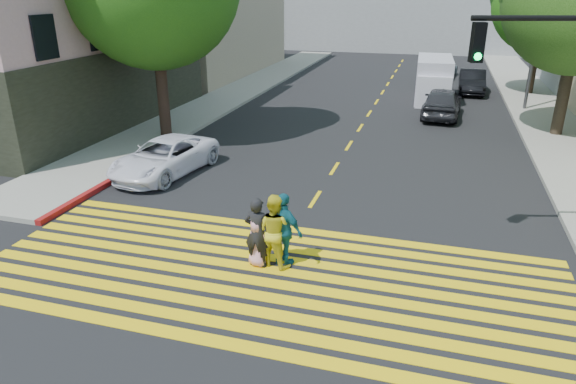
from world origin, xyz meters
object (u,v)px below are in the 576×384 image
at_px(pedestrian_child, 257,242).
at_px(dark_car_parked, 472,81).
at_px(pedestrian_woman, 274,230).
at_px(white_sedan, 164,157).
at_px(white_van, 433,81).
at_px(pedestrian_extra, 284,230).
at_px(pedestrian_man, 257,233).
at_px(silver_car, 443,68).
at_px(dark_car_near, 442,102).

height_order(pedestrian_child, dark_car_parked, dark_car_parked).
bearing_deg(pedestrian_woman, white_sedan, -25.63).
relative_size(pedestrian_woman, white_van, 0.35).
bearing_deg(white_sedan, pedestrian_extra, -31.41).
xyz_separation_m(pedestrian_extra, white_van, (2.78, 20.41, 0.23)).
distance_m(pedestrian_man, pedestrian_child, 0.27).
height_order(pedestrian_man, pedestrian_extra, pedestrian_extra).
height_order(pedestrian_man, white_van, white_van).
bearing_deg(silver_car, dark_car_near, 98.37).
bearing_deg(pedestrian_child, white_van, -77.58).
bearing_deg(pedestrian_woman, pedestrian_child, 35.19).
bearing_deg(pedestrian_woman, pedestrian_man, 39.91).
relative_size(dark_car_near, silver_car, 1.05).
distance_m(pedestrian_man, pedestrian_extra, 0.61).
bearing_deg(dark_car_near, dark_car_parked, -100.07).
relative_size(pedestrian_woman, pedestrian_child, 1.49).
height_order(pedestrian_child, white_sedan, white_sedan).
bearing_deg(pedestrian_man, pedestrian_woman, -151.63).
relative_size(pedestrian_child, dark_car_near, 0.27).
relative_size(pedestrian_child, white_sedan, 0.27).
distance_m(dark_car_near, silver_car, 12.92).
bearing_deg(dark_car_near, pedestrian_extra, 81.78).
relative_size(pedestrian_child, silver_car, 0.28).
height_order(pedestrian_child, silver_car, silver_car).
distance_m(dark_car_near, white_van, 4.10).
bearing_deg(pedestrian_extra, pedestrian_man, 44.86).
relative_size(pedestrian_man, white_sedan, 0.39).
height_order(dark_car_near, white_van, white_van).
bearing_deg(pedestrian_child, dark_car_parked, -81.67).
bearing_deg(dark_car_parked, pedestrian_woman, -101.81).
bearing_deg(white_sedan, pedestrian_child, -35.56).
bearing_deg(dark_car_parked, pedestrian_child, -102.61).
relative_size(pedestrian_man, dark_car_parked, 0.40).
relative_size(pedestrian_extra, dark_car_near, 0.41).
distance_m(pedestrian_man, dark_car_parked, 24.33).
bearing_deg(silver_car, white_van, 94.93).
relative_size(white_sedan, dark_car_parked, 1.04).
xyz_separation_m(silver_car, dark_car_parked, (1.78, -5.83, 0.09)).
height_order(pedestrian_child, white_van, white_van).
relative_size(pedestrian_woman, pedestrian_extra, 0.99).
bearing_deg(pedestrian_extra, dark_car_parked, -78.83).
xyz_separation_m(pedestrian_man, pedestrian_extra, (0.57, 0.22, 0.04)).
xyz_separation_m(pedestrian_man, white_sedan, (-5.25, 5.12, -0.25)).
distance_m(dark_car_parked, white_van, 3.81).
bearing_deg(white_van, pedestrian_man, -101.43).
bearing_deg(white_van, pedestrian_woman, -100.52).
height_order(pedestrian_extra, dark_car_near, pedestrian_extra).
xyz_separation_m(pedestrian_child, pedestrian_extra, (0.58, 0.20, 0.30)).
bearing_deg(white_van, pedestrian_extra, -99.97).
distance_m(pedestrian_man, pedestrian_woman, 0.39).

